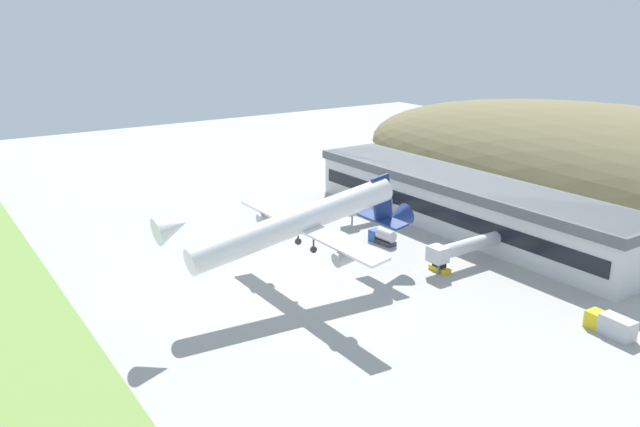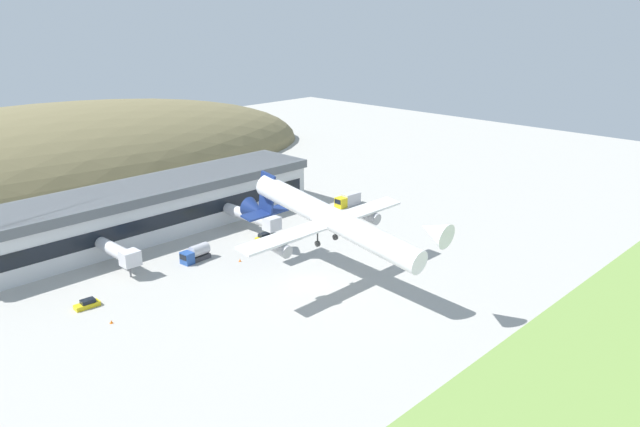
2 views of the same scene
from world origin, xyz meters
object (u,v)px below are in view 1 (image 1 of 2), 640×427
at_px(fuel_truck, 611,325).
at_px(traffic_cone_1, 376,257).
at_px(service_car_1, 301,214).
at_px(service_car_0, 440,268).
at_px(cargo_airplane, 301,223).
at_px(jetway_1, 462,247).
at_px(traffic_cone_0, 271,221).
at_px(jetway_0, 365,205).
at_px(terminal_building, 462,200).
at_px(box_truck, 383,236).

height_order(fuel_truck, traffic_cone_1, fuel_truck).
bearing_deg(traffic_cone_1, service_car_1, 174.87).
xyz_separation_m(fuel_truck, traffic_cone_1, (-43.29, -9.32, -1.22)).
bearing_deg(traffic_cone_1, service_car_0, 26.59).
distance_m(cargo_airplane, fuel_truck, 49.67).
bearing_deg(jetway_1, traffic_cone_0, -160.00).
height_order(service_car_1, fuel_truck, fuel_truck).
distance_m(cargo_airplane, service_car_1, 44.55).
distance_m(jetway_0, service_car_0, 31.91).
relative_size(service_car_0, fuel_truck, 0.58).
bearing_deg(jetway_1, service_car_0, -100.73).
distance_m(jetway_1, fuel_truck, 30.96).
height_order(service_car_1, traffic_cone_0, service_car_1).
xyz_separation_m(cargo_airplane, service_car_0, (6.57, 26.13, -11.87)).
relative_size(terminal_building, service_car_1, 19.69).
relative_size(terminal_building, fuel_truck, 11.41).
xyz_separation_m(service_car_1, traffic_cone_0, (0.06, -8.21, -0.32)).
distance_m(service_car_0, box_truck, 17.54).
height_order(fuel_truck, traffic_cone_0, fuel_truck).
height_order(jetway_0, fuel_truck, jetway_0).
relative_size(service_car_0, service_car_1, 1.00).
bearing_deg(jetway_1, fuel_truck, -2.06).
relative_size(cargo_airplane, fuel_truck, 6.53).
relative_size(terminal_building, jetway_0, 6.55).
xyz_separation_m(service_car_0, fuel_truck, (31.72, 3.53, 0.84)).
bearing_deg(service_car_0, jetway_0, 167.42).
bearing_deg(box_truck, traffic_cone_0, -154.21).
height_order(jetway_0, service_car_1, jetway_0).
distance_m(jetway_1, cargo_airplane, 32.79).
height_order(jetway_0, traffic_cone_1, jetway_0).
distance_m(jetway_1, traffic_cone_1, 16.66).
distance_m(terminal_building, service_car_0, 27.56).
bearing_deg(service_car_1, cargo_airplane, -32.62).
bearing_deg(jetway_0, fuel_truck, -3.09).
xyz_separation_m(service_car_0, traffic_cone_0, (-42.66, -11.20, -0.38)).
bearing_deg(box_truck, fuel_truck, 2.99).
bearing_deg(service_car_1, traffic_cone_1, -5.13).
relative_size(service_car_1, fuel_truck, 0.58).
distance_m(jetway_0, box_truck, 14.94).
bearing_deg(box_truck, cargo_airplane, -68.04).
distance_m(terminal_building, traffic_cone_0, 43.29).
bearing_deg(fuel_truck, jetway_1, 177.94).
distance_m(cargo_airplane, traffic_cone_1, 24.27).
height_order(service_car_0, service_car_1, service_car_0).
bearing_deg(traffic_cone_1, terminal_building, 98.18).
bearing_deg(jetway_0, traffic_cone_1, -33.21).
xyz_separation_m(jetway_1, cargo_airplane, (-7.45, -30.77, 8.54)).
bearing_deg(terminal_building, traffic_cone_0, -129.23).
height_order(terminal_building, jetway_1, terminal_building).
bearing_deg(jetway_1, service_car_1, -170.07).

